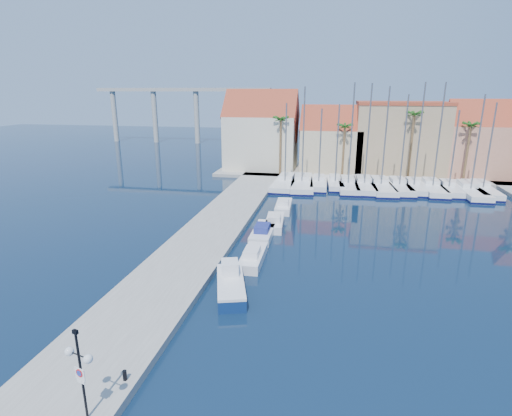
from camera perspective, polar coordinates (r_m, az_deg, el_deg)
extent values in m
plane|color=black|center=(26.10, 4.07, -15.11)|extent=(260.00, 260.00, 0.00)
cube|color=gray|center=(39.76, -6.45, -3.39)|extent=(6.00, 77.00, 0.50)
cube|color=gray|center=(71.79, 16.91, 4.92)|extent=(54.00, 16.00, 0.50)
cylinder|color=black|center=(18.79, -23.66, -21.04)|extent=(0.11, 0.11, 4.22)
cylinder|color=black|center=(18.43, -24.57, -18.35)|extent=(0.52, 0.19, 0.05)
cylinder|color=black|center=(18.08, -23.45, -18.95)|extent=(0.52, 0.19, 0.05)
sphere|color=white|center=(18.61, -25.11, -18.06)|extent=(0.38, 0.38, 0.38)
sphere|color=white|center=(17.90, -22.86, -19.25)|extent=(0.38, 0.38, 0.38)
cube|color=black|center=(17.70, -24.42, -15.82)|extent=(0.26, 0.18, 0.17)
cube|color=white|center=(18.70, -23.86, -20.87)|extent=(0.52, 0.17, 0.53)
cylinder|color=red|center=(18.66, -23.94, -20.77)|extent=(0.35, 0.11, 0.36)
cylinder|color=#1933A5|center=(18.65, -23.97, -20.79)|extent=(0.25, 0.08, 0.25)
cube|color=white|center=(18.92, -23.72, -21.77)|extent=(0.42, 0.14, 0.15)
cylinder|color=black|center=(21.28, -18.24, -21.75)|extent=(0.20, 0.20, 0.50)
cube|color=navy|center=(28.46, -3.64, -11.30)|extent=(3.34, 5.79, 0.82)
cube|color=white|center=(28.23, -3.66, -10.40)|extent=(3.34, 5.79, 0.18)
cube|color=white|center=(29.00, -3.76, -8.53)|extent=(1.56, 1.75, 1.01)
cube|color=white|center=(33.19, -0.41, -7.09)|extent=(1.77, 5.26, 0.80)
cube|color=white|center=(32.44, -0.58, -6.32)|extent=(1.20, 1.85, 0.60)
cube|color=white|center=(38.81, 1.03, -3.55)|extent=(1.98, 5.94, 0.80)
cube|color=navy|center=(38.02, 0.90, -2.85)|extent=(1.36, 2.09, 0.60)
cube|color=white|center=(41.74, 2.68, -2.11)|extent=(2.16, 5.61, 0.80)
cube|color=white|center=(41.00, 2.64, -1.42)|extent=(1.37, 2.01, 0.60)
cube|color=white|center=(47.64, 3.96, 0.22)|extent=(2.01, 5.52, 0.80)
cube|color=white|center=(46.93, 3.93, 0.86)|extent=(1.31, 1.96, 0.60)
cube|color=white|center=(59.54, 4.24, 3.59)|extent=(3.37, 11.47, 1.00)
cube|color=#0C0F40|center=(59.61, 4.24, 3.29)|extent=(3.43, 11.53, 0.28)
cube|color=white|center=(60.46, 4.43, 4.56)|extent=(2.19, 3.48, 0.60)
cylinder|color=slate|center=(57.95, 4.28, 9.27)|extent=(0.20, 0.20, 11.01)
cube|color=white|center=(59.42, 6.56, 3.50)|extent=(4.02, 12.11, 1.00)
cube|color=#0C0F40|center=(59.49, 6.55, 3.20)|extent=(4.09, 12.17, 0.28)
cube|color=white|center=(60.41, 6.59, 4.49)|extent=(2.44, 3.73, 0.60)
cylinder|color=slate|center=(57.67, 6.79, 10.27)|extent=(0.20, 0.20, 13.23)
cube|color=white|center=(59.55, 8.94, 3.44)|extent=(2.48, 8.82, 1.00)
cube|color=#0C0F40|center=(59.62, 8.92, 3.14)|extent=(2.54, 8.88, 0.28)
cube|color=white|center=(60.23, 8.99, 4.36)|extent=(1.65, 2.67, 0.60)
cylinder|color=slate|center=(58.13, 9.17, 8.77)|extent=(0.20, 0.20, 10.28)
cube|color=white|center=(60.08, 11.20, 3.44)|extent=(2.73, 8.40, 1.00)
cube|color=#0C0F40|center=(60.15, 11.18, 3.14)|extent=(2.80, 8.46, 0.28)
cube|color=white|center=(60.72, 11.19, 4.34)|extent=(1.68, 2.58, 0.60)
cylinder|color=slate|center=(58.66, 11.55, 9.01)|extent=(0.20, 0.20, 10.89)
cube|color=white|center=(59.23, 12.97, 3.14)|extent=(3.10, 10.30, 1.00)
cube|color=#0C0F40|center=(59.30, 12.95, 2.84)|extent=(3.17, 10.37, 0.28)
cube|color=white|center=(60.05, 12.95, 4.11)|extent=(1.99, 3.14, 0.60)
cylinder|color=slate|center=(57.54, 13.48, 10.19)|extent=(0.20, 0.20, 13.74)
cube|color=white|center=(59.90, 15.16, 3.14)|extent=(3.13, 11.02, 1.00)
cube|color=#0C0F40|center=(59.97, 15.14, 2.84)|extent=(3.19, 11.08, 0.28)
cube|color=white|center=(60.80, 15.13, 4.10)|extent=(2.08, 3.34, 0.60)
cylinder|color=slate|center=(58.19, 15.75, 10.05)|extent=(0.20, 0.20, 13.65)
cube|color=white|center=(59.86, 17.31, 2.96)|extent=(3.86, 11.41, 1.00)
cube|color=#0C0F40|center=(59.93, 17.29, 2.66)|extent=(3.92, 11.47, 0.28)
cube|color=white|center=(60.77, 17.19, 3.93)|extent=(2.32, 3.52, 0.60)
cylinder|color=slate|center=(58.17, 18.01, 9.66)|extent=(0.20, 0.20, 13.25)
cube|color=white|center=(60.41, 19.68, 2.86)|extent=(3.35, 10.39, 1.00)
cube|color=#0C0F40|center=(60.48, 19.65, 2.56)|extent=(3.41, 10.45, 0.28)
cube|color=white|center=(61.22, 19.55, 3.81)|extent=(2.07, 3.19, 0.60)
cylinder|color=slate|center=(58.84, 20.40, 9.01)|extent=(0.20, 0.20, 12.22)
cube|color=white|center=(60.89, 21.53, 2.77)|extent=(2.37, 8.89, 1.00)
cube|color=#0C0F40|center=(60.96, 21.50, 2.47)|extent=(2.43, 8.95, 0.28)
cube|color=white|center=(61.58, 21.47, 3.68)|extent=(1.63, 2.67, 0.60)
cylinder|color=slate|center=(59.30, 22.35, 9.62)|extent=(0.20, 0.20, 13.78)
cube|color=white|center=(61.43, 23.80, 2.63)|extent=(2.74, 10.36, 1.00)
cube|color=#0C0F40|center=(61.50, 23.76, 2.34)|extent=(2.80, 10.42, 0.28)
cube|color=white|center=(62.25, 23.68, 3.56)|extent=(1.90, 3.11, 0.60)
cylinder|color=slate|center=(59.79, 24.72, 9.40)|extent=(0.20, 0.20, 13.77)
cube|color=white|center=(61.64, 25.70, 2.44)|extent=(2.34, 8.60, 1.00)
cube|color=#0C0F40|center=(61.71, 25.67, 2.15)|extent=(2.40, 8.66, 0.28)
cube|color=white|center=(62.29, 25.60, 3.34)|extent=(1.59, 2.59, 0.60)
cylinder|color=slate|center=(60.29, 26.46, 7.52)|extent=(0.20, 0.20, 10.24)
cube|color=white|center=(61.79, 28.13, 2.15)|extent=(3.00, 10.84, 1.00)
cube|color=#0C0F40|center=(61.86, 28.09, 1.86)|extent=(3.06, 10.90, 0.28)
cube|color=white|center=(62.63, 27.94, 3.10)|extent=(2.02, 3.27, 0.60)
cylinder|color=slate|center=(60.22, 29.13, 8.14)|extent=(0.20, 0.20, 12.26)
cube|color=white|center=(63.29, 29.51, 2.26)|extent=(2.67, 10.12, 1.00)
cube|color=#0C0F40|center=(63.36, 29.46, 1.97)|extent=(2.73, 10.18, 0.28)
cube|color=white|center=(64.07, 29.34, 3.16)|extent=(1.85, 3.04, 0.60)
cylinder|color=slate|center=(61.84, 30.44, 7.64)|extent=(0.20, 0.20, 11.23)
cube|color=beige|center=(70.78, 0.81, 9.37)|extent=(12.00, 9.00, 9.00)
cube|color=maroon|center=(70.38, 0.82, 13.00)|extent=(12.30, 9.00, 9.00)
cube|color=tan|center=(69.80, 10.64, 8.16)|extent=(10.00, 8.00, 7.00)
cube|color=maroon|center=(69.41, 10.80, 11.02)|extent=(10.30, 8.00, 8.00)
cube|color=tan|center=(71.32, 19.72, 9.29)|extent=(14.00, 10.00, 11.00)
cube|color=maroon|center=(70.94, 20.17, 13.89)|extent=(14.20, 10.20, 0.50)
cube|color=tan|center=(73.27, 29.08, 7.17)|extent=(10.00, 8.00, 8.00)
cube|color=maroon|center=(72.88, 29.52, 10.27)|extent=(10.30, 8.00, 8.00)
cylinder|color=brown|center=(65.27, 3.51, 8.74)|extent=(0.36, 0.36, 9.00)
sphere|color=#205418|center=(64.84, 3.58, 12.56)|extent=(2.60, 2.60, 2.60)
cylinder|color=brown|center=(64.80, 12.38, 7.90)|extent=(0.36, 0.36, 8.00)
sphere|color=#205418|center=(64.37, 12.60, 11.29)|extent=(2.60, 2.60, 2.60)
cylinder|color=brown|center=(65.66, 21.27, 8.16)|extent=(0.36, 0.36, 10.00)
sphere|color=#205418|center=(65.24, 21.72, 12.37)|extent=(2.60, 2.60, 2.60)
cylinder|color=brown|center=(67.62, 27.92, 6.94)|extent=(0.36, 0.36, 8.50)
sphere|color=#205418|center=(67.20, 28.39, 10.38)|extent=(2.60, 2.60, 2.60)
cube|color=#9E9E99|center=(111.73, -10.63, 16.29)|extent=(48.00, 2.20, 0.90)
cylinder|color=#9E9E99|center=(120.62, -19.54, 12.30)|extent=(1.40, 1.40, 14.00)
cylinder|color=#9E9E99|center=(115.07, -14.25, 12.57)|extent=(1.40, 1.40, 14.00)
cylinder|color=#9E9E99|center=(110.55, -8.46, 12.75)|extent=(1.40, 1.40, 14.00)
cylinder|color=#9E9E99|center=(107.18, -2.24, 12.81)|extent=(1.40, 1.40, 14.00)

